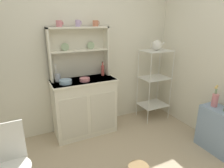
{
  "coord_description": "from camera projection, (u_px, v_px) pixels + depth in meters",
  "views": [
    {
      "loc": [
        -0.84,
        -1.25,
        1.71
      ],
      "look_at": [
        0.32,
        1.12,
        0.83
      ],
      "focal_mm": 30.97,
      "sensor_mm": 36.0,
      "label": 1
    }
  ],
  "objects": [
    {
      "name": "wall_back",
      "position": [
        79.0,
        52.0,
        2.95
      ],
      "size": [
        3.84,
        0.05,
        2.5
      ],
      "primitive_type": "cube",
      "color": "silver",
      "rests_on": "ground"
    },
    {
      "name": "hutch_cabinet",
      "position": [
        85.0,
        106.0,
        2.97
      ],
      "size": [
        0.95,
        0.45,
        0.88
      ],
      "color": "silver",
      "rests_on": "ground"
    },
    {
      "name": "hutch_shelf_unit",
      "position": [
        78.0,
        49.0,
        2.84
      ],
      "size": [
        0.88,
        0.18,
        0.75
      ],
      "color": "silver",
      "rests_on": "hutch_cabinet"
    },
    {
      "name": "bakers_rack",
      "position": [
        155.0,
        78.0,
        3.35
      ],
      "size": [
        0.48,
        0.37,
        1.23
      ],
      "color": "silver",
      "rests_on": "ground"
    },
    {
      "name": "side_shelf_blue",
      "position": [
        218.0,
        130.0,
        2.6
      ],
      "size": [
        0.28,
        0.48,
        0.6
      ],
      "primitive_type": "cube",
      "color": "#849EBC",
      "rests_on": "ground"
    },
    {
      "name": "wire_chair",
      "position": [
        9.0,
        160.0,
        1.73
      ],
      "size": [
        0.36,
        0.36,
        0.85
      ],
      "rotation": [
        0.0,
        0.0,
        0.59
      ],
      "color": "white",
      "rests_on": "ground"
    },
    {
      "name": "cup_rose_0",
      "position": [
        59.0,
        24.0,
        2.58
      ],
      "size": [
        0.09,
        0.08,
        0.08
      ],
      "color": "#D17A84",
      "rests_on": "hutch_shelf_unit"
    },
    {
      "name": "cup_lilac_1",
      "position": [
        78.0,
        23.0,
        2.69
      ],
      "size": [
        0.08,
        0.07,
        0.09
      ],
      "color": "#B79ECC",
      "rests_on": "hutch_shelf_unit"
    },
    {
      "name": "cup_terracotta_2",
      "position": [
        96.0,
        23.0,
        2.8
      ],
      "size": [
        0.1,
        0.08,
        0.08
      ],
      "color": "#C67556",
      "rests_on": "hutch_shelf_unit"
    },
    {
      "name": "bowl_mixing_large",
      "position": [
        66.0,
        82.0,
        2.65
      ],
      "size": [
        0.17,
        0.17,
        0.06
      ],
      "primitive_type": "cylinder",
      "color": "#8EB2D1",
      "rests_on": "hutch_cabinet"
    },
    {
      "name": "bowl_floral_medium",
      "position": [
        85.0,
        79.0,
        2.77
      ],
      "size": [
        0.15,
        0.15,
        0.05
      ],
      "primitive_type": "cylinder",
      "color": "#D17A84",
      "rests_on": "hutch_cabinet"
    },
    {
      "name": "jam_bottle",
      "position": [
        103.0,
        70.0,
        3.03
      ],
      "size": [
        0.05,
        0.05,
        0.22
      ],
      "color": "#B74C47",
      "rests_on": "hutch_cabinet"
    },
    {
      "name": "utensil_jar",
      "position": [
        58.0,
        78.0,
        2.74
      ],
      "size": [
        0.08,
        0.08,
        0.25
      ],
      "color": "#B2B7C6",
      "rests_on": "hutch_cabinet"
    },
    {
      "name": "porcelain_teapot",
      "position": [
        157.0,
        45.0,
        3.17
      ],
      "size": [
        0.26,
        0.16,
        0.19
      ],
      "color": "white",
      "rests_on": "bakers_rack"
    },
    {
      "name": "flower_vase",
      "position": [
        215.0,
        99.0,
        2.58
      ],
      "size": [
        0.08,
        0.08,
        0.3
      ],
      "color": "#D17A84",
      "rests_on": "side_shelf_blue"
    }
  ]
}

